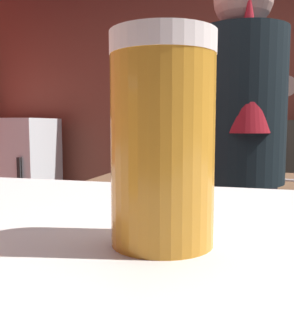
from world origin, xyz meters
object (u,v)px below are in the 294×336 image
pint_glass_near (163,141)px  bottle_soy (221,109)px  mini_fridge (18,184)px  bottle_hot_sauce (259,110)px  bottle_olive_oil (282,110)px  bartender (239,164)px  mixing_bowl (217,174)px

pint_glass_near → bottle_soy: size_ratio=0.67×
mini_fridge → bottle_hot_sauce: bearing=2.1°
pint_glass_near → bottle_soy: 2.90m
bottle_olive_oil → bottle_hot_sauce: (-0.17, -0.01, 0.01)m
pint_glass_near → bottle_olive_oil: (0.23, 2.90, 0.12)m
bottle_soy → bottle_hot_sauce: (0.29, -0.00, -0.01)m
bartender → pint_glass_near: (0.00, -1.26, 0.14)m
bartender → bottle_soy: size_ratio=7.57×
bottle_soy → bottle_hot_sauce: size_ratio=1.11×
pint_glass_near → bottle_olive_oil: bearing=85.5°
bottle_soy → bottle_olive_oil: (0.46, 0.01, -0.01)m
mixing_bowl → bottle_olive_oil: bottle_olive_oil is taller
mixing_bowl → pint_glass_near: (0.13, -1.65, 0.23)m
pint_glass_near → bottle_hot_sauce: size_ratio=0.74×
pint_glass_near → bottle_olive_oil: 2.91m
bartender → pint_glass_near: size_ratio=11.37×
mixing_bowl → bottle_olive_oil: (0.35, 1.24, 0.35)m
pint_glass_near → bottle_soy: bottle_soy is taller
bartender → mini_fridge: bearing=38.2°
pint_glass_near → mixing_bowl: bearing=94.4°
bottle_soy → bottle_olive_oil: size_ratio=1.20×
bottle_hot_sauce → bottle_olive_oil: bearing=2.6°
mixing_bowl → bottle_olive_oil: bearing=74.1°
bartender → mixing_bowl: bearing=2.7°
mini_fridge → bottle_soy: bottle_soy is taller
bartender → bottle_soy: (-0.23, 1.63, 0.27)m
mini_fridge → bottle_hot_sauce: size_ratio=5.87×
pint_glass_near → bottle_hot_sauce: bearing=88.8°
bottle_soy → bottle_hot_sauce: 0.29m
mini_fridge → bottle_soy: bearing=2.5°
mixing_bowl → bottle_olive_oil: 1.34m
bottle_soy → mini_fridge: bearing=-177.5°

